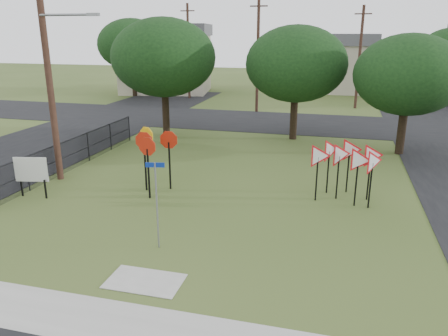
{
  "coord_description": "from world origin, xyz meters",
  "views": [
    {
      "loc": [
        4.64,
        -11.69,
        6.33
      ],
      "look_at": [
        0.75,
        3.0,
        1.6
      ],
      "focal_mm": 35.0,
      "sensor_mm": 36.0,
      "label": 1
    }
  ],
  "objects_px": {
    "stop_sign_cluster": "(152,147)",
    "yield_sign_cluster": "(348,158)",
    "street_name_sign": "(157,199)",
    "info_board": "(31,171)"
  },
  "relations": [
    {
      "from": "yield_sign_cluster",
      "to": "info_board",
      "type": "xyz_separation_m",
      "value": [
        -12.05,
        -2.93,
        -0.61
      ]
    },
    {
      "from": "info_board",
      "to": "street_name_sign",
      "type": "bearing_deg",
      "value": -22.55
    },
    {
      "from": "stop_sign_cluster",
      "to": "yield_sign_cluster",
      "type": "xyz_separation_m",
      "value": [
        7.75,
        0.9,
        -0.15
      ]
    },
    {
      "from": "street_name_sign",
      "to": "stop_sign_cluster",
      "type": "height_order",
      "value": "street_name_sign"
    },
    {
      "from": "street_name_sign",
      "to": "info_board",
      "type": "relative_size",
      "value": 1.64
    },
    {
      "from": "stop_sign_cluster",
      "to": "info_board",
      "type": "bearing_deg",
      "value": -154.63
    },
    {
      "from": "street_name_sign",
      "to": "stop_sign_cluster",
      "type": "xyz_separation_m",
      "value": [
        -2.23,
        4.75,
        0.28
      ]
    },
    {
      "from": "yield_sign_cluster",
      "to": "street_name_sign",
      "type": "bearing_deg",
      "value": -134.37
    },
    {
      "from": "street_name_sign",
      "to": "yield_sign_cluster",
      "type": "xyz_separation_m",
      "value": [
        5.52,
        5.65,
        0.13
      ]
    },
    {
      "from": "street_name_sign",
      "to": "yield_sign_cluster",
      "type": "relative_size",
      "value": 0.93
    }
  ]
}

